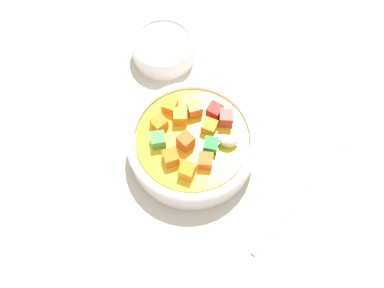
{
  "coord_description": "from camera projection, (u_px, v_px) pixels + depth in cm",
  "views": [
    {
      "loc": [
        -17.18,
        -14.53,
        50.32
      ],
      "look_at": [
        0.0,
        0.0,
        2.15
      ],
      "focal_mm": 37.09,
      "sensor_mm": 36.0,
      "label": 1
    }
  ],
  "objects": [
    {
      "name": "ground_plane",
      "position": [
        192.0,
        153.0,
        0.56
      ],
      "size": [
        140.0,
        140.0,
        2.0
      ],
      "primitive_type": "cube",
      "color": "#BAB2A0"
    },
    {
      "name": "spoon",
      "position": [
        312.0,
        180.0,
        0.53
      ],
      "size": [
        22.63,
        2.32,
        0.86
      ],
      "rotation": [
        0.0,
        0.0,
        6.26
      ],
      "color": "silver",
      "rests_on": "ground_plane"
    },
    {
      "name": "soup_bowl_main",
      "position": [
        192.0,
        143.0,
        0.53
      ],
      "size": [
        17.33,
        17.33,
        6.12
      ],
      "color": "white",
      "rests_on": "ground_plane"
    },
    {
      "name": "side_bowl_small",
      "position": [
        163.0,
        48.0,
        0.6
      ],
      "size": [
        9.79,
        9.79,
        3.62
      ],
      "color": "white",
      "rests_on": "ground_plane"
    }
  ]
}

